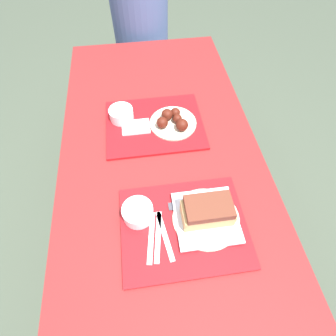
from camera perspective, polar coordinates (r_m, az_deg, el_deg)
The scene contains 15 objects.
ground_plane at distance 1.67m, azimuth -0.55°, elevation -15.58°, with size 12.00×12.00×0.00m, color #424C3D.
picnic_table at distance 1.07m, azimuth -0.82°, elevation -3.77°, with size 0.80×1.84×0.76m.
picnic_bench_far at distance 2.07m, azimuth -5.09°, elevation 19.81°, with size 0.76×0.28×0.47m.
tray_near at distance 0.88m, azimuth 3.48°, elevation -12.66°, with size 0.41×0.33×0.01m.
tray_far at distance 1.14m, azimuth -2.94°, elevation 9.44°, with size 0.41×0.33×0.01m.
bowl_coleslaw_near at distance 0.87m, azimuth -6.59°, elevation -9.50°, with size 0.10×0.10×0.05m.
brisket_sandwich_plate at distance 0.86m, azimuth 8.51°, elevation -9.83°, with size 0.22×0.22×0.10m.
plastic_fork_near at distance 0.86m, azimuth -2.17°, elevation -14.66°, with size 0.04×0.17×0.00m.
plastic_knife_near at distance 0.86m, azimuth -0.67°, elevation -14.48°, with size 0.04×0.17×0.00m.
plastic_spoon_near at distance 0.86m, azimuth -3.68°, elevation -14.83°, with size 0.04×0.17×0.00m.
condiment_packet at distance 0.90m, azimuth 1.22°, elevation -8.32°, with size 0.04×0.03×0.01m.
bowl_coleslaw_far at distance 1.15m, azimuth -10.14°, elevation 11.60°, with size 0.10×0.10×0.05m.
wings_plate_far at distance 1.12m, azimuth 1.02°, elevation 10.24°, with size 0.20×0.20×0.06m.
napkin_far at distance 1.12m, azimuth -7.00°, elevation 8.86°, with size 0.12×0.08×0.01m.
person_seated_across at distance 1.87m, azimuth -6.09°, elevation 29.50°, with size 0.34×0.34×0.73m.
Camera 1 is at (-0.06, -0.55, 1.58)m, focal length 28.00 mm.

